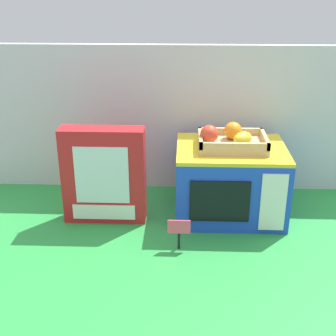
# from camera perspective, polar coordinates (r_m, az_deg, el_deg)

# --- Properties ---
(ground_plane) EXTENTS (1.70, 1.70, 0.00)m
(ground_plane) POSITION_cam_1_polar(r_m,az_deg,el_deg) (1.63, 2.87, -5.80)
(ground_plane) COLOR green
(ground_plane) RESTS_ON ground
(display_back_panel) EXTENTS (1.61, 0.03, 0.55)m
(display_back_panel) POSITION_cam_1_polar(r_m,az_deg,el_deg) (1.74, 2.99, 6.07)
(display_back_panel) COLOR silver
(display_back_panel) RESTS_ON ground
(toy_microwave) EXTENTS (0.37, 0.30, 0.25)m
(toy_microwave) POSITION_cam_1_polar(r_m,az_deg,el_deg) (1.60, 7.70, -1.59)
(toy_microwave) COLOR blue
(toy_microwave) RESTS_ON ground
(food_groups_crate) EXTENTS (0.23, 0.16, 0.08)m
(food_groups_crate) POSITION_cam_1_polar(r_m,az_deg,el_deg) (1.54, 7.75, 3.47)
(food_groups_crate) COLOR tan
(food_groups_crate) RESTS_ON toy_microwave
(cookie_set_box) EXTENTS (0.28, 0.08, 0.33)m
(cookie_set_box) POSITION_cam_1_polar(r_m,az_deg,el_deg) (1.54, -7.99, -0.93)
(cookie_set_box) COLOR red
(cookie_set_box) RESTS_ON ground
(price_sign) EXTENTS (0.07, 0.01, 0.10)m
(price_sign) POSITION_cam_1_polar(r_m,az_deg,el_deg) (1.41, 1.37, -7.71)
(price_sign) COLOR black
(price_sign) RESTS_ON ground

